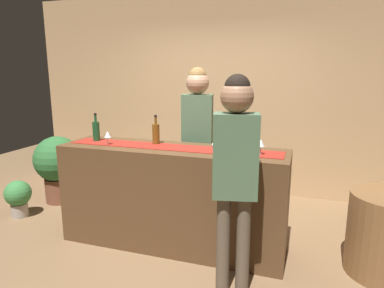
% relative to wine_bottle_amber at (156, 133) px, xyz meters
% --- Properties ---
extents(ground_plane, '(10.00, 10.00, 0.00)m').
position_rel_wine_bottle_amber_xyz_m(ground_plane, '(0.21, -0.10, -1.15)').
color(ground_plane, brown).
extents(back_wall, '(6.00, 0.12, 2.90)m').
position_rel_wine_bottle_amber_xyz_m(back_wall, '(0.21, 1.80, 0.30)').
color(back_wall, tan).
rests_on(back_wall, ground).
extents(bar_counter, '(2.29, 0.60, 1.04)m').
position_rel_wine_bottle_amber_xyz_m(bar_counter, '(0.21, -0.10, -0.63)').
color(bar_counter, '#543821').
rests_on(bar_counter, ground).
extents(counter_runner_cloth, '(2.17, 0.28, 0.01)m').
position_rel_wine_bottle_amber_xyz_m(counter_runner_cloth, '(0.21, -0.10, -0.11)').
color(counter_runner_cloth, maroon).
rests_on(counter_runner_cloth, bar_counter).
extents(wine_bottle_amber, '(0.07, 0.07, 0.30)m').
position_rel_wine_bottle_amber_xyz_m(wine_bottle_amber, '(0.00, 0.00, 0.00)').
color(wine_bottle_amber, brown).
rests_on(wine_bottle_amber, bar_counter).
extents(wine_bottle_green, '(0.07, 0.07, 0.30)m').
position_rel_wine_bottle_amber_xyz_m(wine_bottle_green, '(-0.68, -0.06, 0.00)').
color(wine_bottle_green, '#194723').
rests_on(wine_bottle_green, bar_counter).
extents(wine_glass_near_customer, '(0.07, 0.07, 0.14)m').
position_rel_wine_bottle_amber_xyz_m(wine_glass_near_customer, '(0.68, -0.18, -0.01)').
color(wine_glass_near_customer, silver).
rests_on(wine_glass_near_customer, bar_counter).
extents(wine_glass_mid_counter, '(0.07, 0.07, 0.14)m').
position_rel_wine_bottle_amber_xyz_m(wine_glass_mid_counter, '(-0.45, -0.19, -0.01)').
color(wine_glass_mid_counter, silver).
rests_on(wine_glass_mid_counter, bar_counter).
extents(wine_glass_far_end, '(0.07, 0.07, 0.14)m').
position_rel_wine_bottle_amber_xyz_m(wine_glass_far_end, '(1.09, -0.13, -0.01)').
color(wine_glass_far_end, silver).
rests_on(wine_glass_far_end, bar_counter).
extents(bartender, '(0.37, 0.26, 1.82)m').
position_rel_wine_bottle_amber_xyz_m(bartender, '(0.30, 0.48, -0.00)').
color(bartender, '#26262B').
rests_on(bartender, ground).
extents(customer_sipping, '(0.38, 0.27, 1.76)m').
position_rel_wine_bottle_amber_xyz_m(customer_sipping, '(0.96, -0.67, -0.05)').
color(customer_sipping, brown).
rests_on(customer_sipping, ground).
extents(potted_plant_tall, '(0.63, 0.63, 0.92)m').
position_rel_wine_bottle_amber_xyz_m(potted_plant_tall, '(-1.73, 0.54, -0.62)').
color(potted_plant_tall, brown).
rests_on(potted_plant_tall, ground).
extents(potted_plant_small, '(0.32, 0.32, 0.46)m').
position_rel_wine_bottle_amber_xyz_m(potted_plant_small, '(-1.85, -0.06, -0.88)').
color(potted_plant_small, '#9E9389').
rests_on(potted_plant_small, ground).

